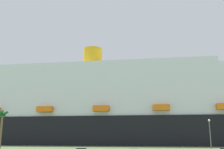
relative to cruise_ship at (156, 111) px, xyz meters
name	(u,v)px	position (x,y,z in m)	size (l,w,h in m)	color
ground_plane	(109,149)	(-17.75, -45.36, -17.53)	(600.00, 600.00, 0.00)	#567042
cruise_ship	(156,111)	(0.00, 0.00, 0.00)	(293.36, 35.72, 61.41)	black
palm_tree	(2,119)	(-44.94, -71.76, -7.71)	(3.36, 3.30, 12.22)	brown
street_lamp	(210,132)	(12.27, -74.38, -11.78)	(0.56, 0.56, 8.98)	slate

